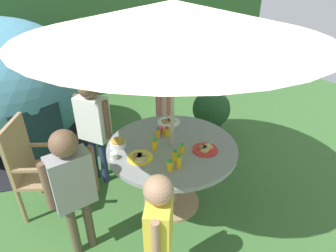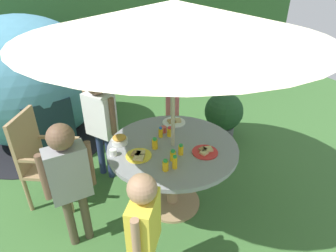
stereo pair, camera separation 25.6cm
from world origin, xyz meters
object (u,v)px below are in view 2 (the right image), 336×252
at_px(juice_bottle_front_edge, 170,132).
at_px(juice_bottle_mid_right, 165,165).
at_px(dome_tent, 29,82).
at_px(child_in_grey_shirt, 68,173).
at_px(juice_bottle_far_left, 155,144).
at_px(juice_bottle_mid_left, 173,156).
at_px(child_in_pink_shirt, 172,103).
at_px(cup_far, 113,152).
at_px(potted_plant, 224,114).
at_px(patio_umbrella, 174,18).
at_px(plate_center_back, 139,155).
at_px(cup_near, 164,129).
at_px(garden_table, 173,158).
at_px(juice_bottle_near_left, 161,132).
at_px(juice_bottle_center_front, 181,150).
at_px(child_in_white_shirt, 100,115).
at_px(plate_near_right, 174,122).
at_px(child_in_yellow_shirt, 144,224).
at_px(wooden_chair, 41,156).
at_px(plate_far_right, 205,152).
at_px(snack_bowl, 120,140).
at_px(juice_bottle_back_edge, 175,162).

bearing_deg(juice_bottle_front_edge, juice_bottle_mid_right, -117.97).
bearing_deg(dome_tent, child_in_grey_shirt, -95.08).
xyz_separation_m(juice_bottle_far_left, juice_bottle_mid_left, (0.08, -0.24, -0.00)).
distance_m(child_in_pink_shirt, cup_far, 1.29).
bearing_deg(potted_plant, dome_tent, 155.73).
xyz_separation_m(child_in_grey_shirt, juice_bottle_far_left, (0.80, 0.11, 0.01)).
relative_size(patio_umbrella, juice_bottle_mid_right, 22.99).
xyz_separation_m(patio_umbrella, potted_plant, (1.26, 0.95, -1.52)).
distance_m(plate_center_back, cup_near, 0.49).
height_order(patio_umbrella, child_in_pink_shirt, patio_umbrella).
bearing_deg(garden_table, juice_bottle_near_left, 103.17).
xyz_separation_m(juice_bottle_front_edge, cup_far, (-0.61, -0.10, -0.02)).
xyz_separation_m(juice_bottle_mid_left, cup_far, (-0.47, 0.29, -0.02)).
bearing_deg(dome_tent, child_in_pink_shirt, -47.19).
bearing_deg(juice_bottle_near_left, dome_tent, 122.14).
relative_size(potted_plant, juice_bottle_center_front, 6.62).
bearing_deg(child_in_white_shirt, child_in_grey_shirt, -61.80).
bearing_deg(juice_bottle_mid_right, plate_near_right, 59.95).
xyz_separation_m(dome_tent, cup_near, (1.25, -1.81, -0.09)).
bearing_deg(garden_table, plate_near_right, 63.36).
distance_m(child_in_yellow_shirt, juice_bottle_center_front, 0.85).
xyz_separation_m(garden_table, juice_bottle_mid_right, (-0.22, -0.32, 0.20)).
relative_size(dome_tent, juice_bottle_mid_right, 22.83).
bearing_deg(potted_plant, child_in_pink_shirt, -176.72).
xyz_separation_m(child_in_white_shirt, juice_bottle_center_front, (0.53, -0.94, -0.03)).
height_order(wooden_chair, juice_bottle_mid_right, wooden_chair).
xyz_separation_m(garden_table, plate_far_right, (0.22, -0.23, 0.16)).
height_order(juice_bottle_far_left, juice_bottle_front_edge, juice_bottle_far_left).
distance_m(child_in_white_shirt, juice_bottle_center_front, 1.08).
bearing_deg(plate_center_back, juice_bottle_far_left, 19.08).
distance_m(child_in_pink_shirt, child_in_white_shirt, 0.96).
relative_size(plate_far_right, plate_center_back, 1.01).
relative_size(patio_umbrella, wooden_chair, 2.39).
height_order(garden_table, child_in_yellow_shirt, child_in_yellow_shirt).
bearing_deg(juice_bottle_front_edge, snack_bowl, 172.35).
bearing_deg(juice_bottle_far_left, dome_tent, 117.10).
height_order(snack_bowl, juice_bottle_near_left, juice_bottle_near_left).
height_order(plate_center_back, juice_bottle_mid_left, juice_bottle_mid_left).
relative_size(patio_umbrella, cup_far, 37.05).
bearing_deg(wooden_chair, juice_bottle_back_edge, -104.16).
xyz_separation_m(juice_bottle_far_left, juice_bottle_front_edge, (0.22, 0.15, -0.00)).
distance_m(wooden_chair, child_in_pink_shirt, 1.64).
xyz_separation_m(plate_far_right, juice_bottle_center_front, (-0.22, 0.07, 0.04)).
distance_m(plate_far_right, juice_bottle_mid_right, 0.45).
xyz_separation_m(plate_near_right, juice_bottle_mid_right, (-0.42, -0.73, 0.04)).
relative_size(juice_bottle_mid_right, juice_bottle_back_edge, 0.83).
bearing_deg(juice_bottle_far_left, plate_near_right, 45.30).
bearing_deg(cup_near, plate_far_right, -67.68).
bearing_deg(plate_near_right, child_in_pink_shirt, 67.24).
distance_m(wooden_chair, plate_near_right, 1.44).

